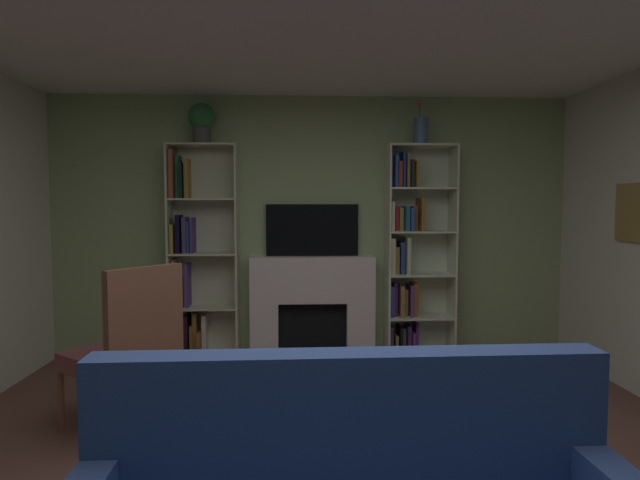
{
  "coord_description": "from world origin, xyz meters",
  "views": [
    {
      "loc": [
        -0.17,
        -2.5,
        1.52
      ],
      "look_at": [
        0.0,
        1.11,
        1.28
      ],
      "focal_mm": 29.66,
      "sensor_mm": 36.0,
      "label": 1
    }
  ],
  "objects": [
    {
      "name": "potted_plant",
      "position": [
        -1.05,
        2.62,
        2.32
      ],
      "size": [
        0.26,
        0.26,
        0.38
      ],
      "color": "#4F4D51",
      "rests_on": "bookshelf_left"
    },
    {
      "name": "fireplace",
      "position": [
        0.0,
        2.66,
        0.53
      ],
      "size": [
        1.33,
        0.5,
        1.02
      ],
      "color": "white",
      "rests_on": "ground_plane"
    },
    {
      "name": "vase_with_flowers",
      "position": [
        1.05,
        2.62,
        2.24
      ],
      "size": [
        0.14,
        0.14,
        0.44
      ],
      "color": "#496796",
      "rests_on": "bookshelf_right"
    },
    {
      "name": "tv",
      "position": [
        0.0,
        2.74,
        1.27
      ],
      "size": [
        0.91,
        0.06,
        0.51
      ],
      "primitive_type": "cube",
      "color": "black",
      "rests_on": "fireplace"
    },
    {
      "name": "bookshelf_left",
      "position": [
        -1.14,
        2.67,
        0.97
      ],
      "size": [
        0.66,
        0.28,
        2.1
      ],
      "color": "beige",
      "rests_on": "ground_plane"
    },
    {
      "name": "armchair",
      "position": [
        -1.28,
        0.98,
        0.57
      ],
      "size": [
        0.84,
        0.83,
        1.13
      ],
      "color": "brown",
      "rests_on": "ground_plane"
    },
    {
      "name": "wall_back_accent",
      "position": [
        0.0,
        2.8,
        1.3
      ],
      "size": [
        5.23,
        0.06,
        2.59
      ],
      "primitive_type": "cube",
      "color": "#98B07B",
      "rests_on": "ground_plane"
    },
    {
      "name": "bookshelf_right",
      "position": [
        0.97,
        2.65,
        1.03
      ],
      "size": [
        0.66,
        0.32,
        2.1
      ],
      "color": "silver",
      "rests_on": "ground_plane"
    }
  ]
}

